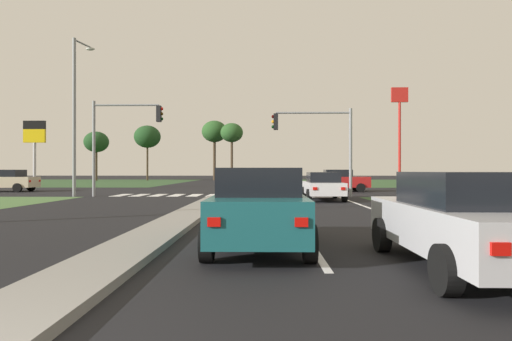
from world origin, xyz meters
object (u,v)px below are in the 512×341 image
at_px(traffic_signal_near_left, 119,131).
at_px(car_silver_near, 465,220).
at_px(car_teal_fourth, 259,208).
at_px(traffic_signal_near_right, 320,136).
at_px(treeline_near, 96,142).
at_px(car_beige_sixth, 7,180).
at_px(car_white_second, 323,186).
at_px(pedestrian_at_median, 237,175).
at_px(fuel_price_totem, 35,139).
at_px(car_blue_third, 233,176).
at_px(treeline_second, 147,137).
at_px(treeline_fourth, 232,133).
at_px(car_red_fifth, 339,180).
at_px(treeline_third, 214,132).
at_px(street_lamp_second, 76,109).
at_px(fastfood_pole_sign, 400,113).

bearing_deg(traffic_signal_near_left, car_silver_near, -57.85).
height_order(car_teal_fourth, traffic_signal_near_right, traffic_signal_near_right).
relative_size(car_silver_near, traffic_signal_near_right, 0.88).
bearing_deg(treeline_near, traffic_signal_near_right, -54.24).
xyz_separation_m(car_beige_sixth, traffic_signal_near_right, (22.22, -5.88, 2.79)).
xyz_separation_m(car_white_second, pedestrian_at_median, (-5.73, 20.20, 0.40)).
bearing_deg(car_white_second, pedestrian_at_median, 105.83).
relative_size(car_teal_fourth, fuel_price_totem, 0.74).
bearing_deg(car_blue_third, traffic_signal_near_right, 101.34).
distance_m(car_silver_near, treeline_second, 64.22).
relative_size(fuel_price_totem, treeline_fourth, 0.65).
height_order(car_white_second, treeline_near, treeline_near).
distance_m(car_teal_fourth, treeline_second, 61.56).
xyz_separation_m(car_white_second, treeline_second, (-21.29, 44.37, 6.05)).
bearing_deg(traffic_signal_near_left, fuel_price_totem, 136.54).
bearing_deg(car_teal_fourth, car_blue_third, 94.67).
height_order(car_red_fifth, pedestrian_at_median, pedestrian_at_median).
xyz_separation_m(traffic_signal_near_right, treeline_third, (-11.29, 43.67, 4.12)).
distance_m(fuel_price_totem, treeline_near, 31.42).
bearing_deg(street_lamp_second, treeline_fourth, 80.95).
xyz_separation_m(car_white_second, treeline_near, (-28.83, 43.17, 5.16)).
bearing_deg(car_beige_sixth, traffic_signal_near_left, -119.74).
distance_m(fastfood_pole_sign, treeline_fourth, 26.57).
height_order(car_red_fifth, treeline_fourth, treeline_fourth).
bearing_deg(car_silver_near, car_red_fifth, 84.55).
xyz_separation_m(fuel_price_totem, treeline_fourth, (14.00, 30.12, 3.07)).
bearing_deg(car_silver_near, treeline_third, 100.11).
bearing_deg(car_red_fifth, treeline_fourth, -162.70).
bearing_deg(car_blue_third, car_beige_sixth, 67.55).
relative_size(car_red_fifth, traffic_signal_near_right, 0.81).
height_order(car_beige_sixth, traffic_signal_near_right, traffic_signal_near_right).
height_order(car_blue_third, car_red_fifth, car_red_fifth).
distance_m(car_teal_fourth, treeline_near, 63.02).
distance_m(fastfood_pole_sign, treeline_near, 44.54).
bearing_deg(car_teal_fourth, street_lamp_second, 123.17).
bearing_deg(treeline_near, street_lamp_second, -70.17).
distance_m(car_silver_near, fuel_price_totem, 36.16).
bearing_deg(car_white_second, car_blue_third, 100.32).
relative_size(car_silver_near, car_white_second, 1.01).
height_order(car_blue_third, traffic_signal_near_right, traffic_signal_near_right).
distance_m(car_silver_near, car_red_fifth, 25.17).
bearing_deg(car_blue_third, treeline_fourth, 60.11).
height_order(fastfood_pole_sign, treeline_fourth, fastfood_pole_sign).
bearing_deg(traffic_signal_near_left, car_red_fifth, 24.18).
relative_size(car_beige_sixth, fastfood_pole_sign, 0.40).
bearing_deg(street_lamp_second, pedestrian_at_median, 63.56).
xyz_separation_m(car_silver_near, car_red_fifth, (2.39, 25.06, 0.04)).
xyz_separation_m(car_red_fifth, treeline_near, (-31.29, 34.01, 5.09)).
bearing_deg(treeline_third, traffic_signal_near_left, -90.84).
xyz_separation_m(fuel_price_totem, treeline_third, (10.93, 33.91, 3.60)).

